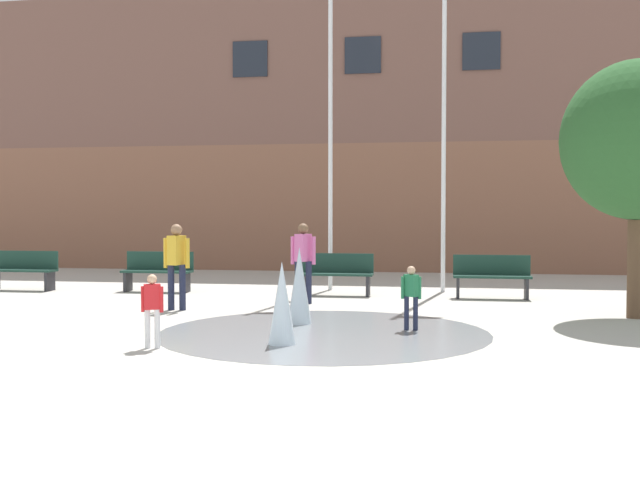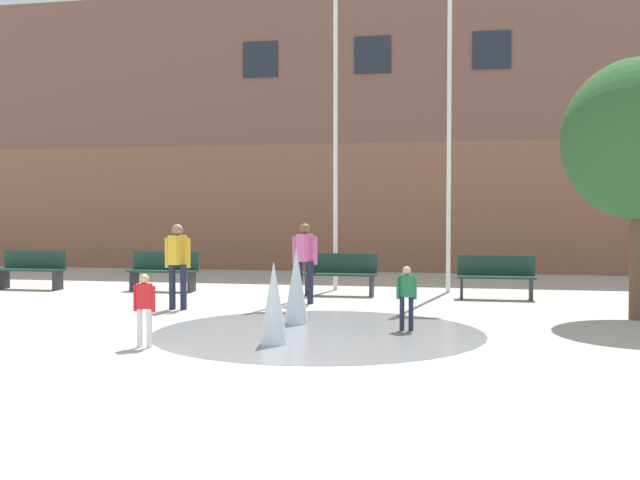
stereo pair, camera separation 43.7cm
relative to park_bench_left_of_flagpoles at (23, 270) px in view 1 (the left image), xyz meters
The scene contains 14 objects.
ground_plane 12.07m from the park_bench_left_of_flagpoles, 53.26° to the right, with size 100.00×100.00×0.00m, color #B2ADA3.
library_building 12.66m from the park_bench_left_of_flagpoles, 53.25° to the left, with size 36.00×6.05×8.71m.
splash_fountain 9.07m from the park_bench_left_of_flagpoles, 33.41° to the right, with size 4.97×4.97×1.24m.
park_bench_left_of_flagpoles is the anchor object (origin of this frame).
park_bench_under_left_flagpole 3.22m from the park_bench_left_of_flagpoles, ahead, with size 1.60×0.44×0.91m.
park_bench_center 7.35m from the park_bench_left_of_flagpoles, ahead, with size 1.60×0.44×0.91m.
park_bench_under_right_flagpole 10.65m from the park_bench_left_of_flagpoles, ahead, with size 1.60×0.44×0.91m.
teen_by_trashcan 5.59m from the park_bench_left_of_flagpoles, 30.71° to the right, with size 0.50×0.38×1.59m.
child_running 10.22m from the park_bench_left_of_flagpoles, 26.31° to the right, with size 0.31×0.23×0.99m.
adult_in_red 7.09m from the park_bench_left_of_flagpoles, 12.17° to the right, with size 0.50×0.39×1.59m.
child_in_fountain 8.84m from the park_bench_left_of_flagpoles, 48.57° to the right, with size 0.31×0.21×0.99m.
flagpole_left 8.33m from the park_bench_left_of_flagpoles, ahead, with size 0.80×0.10×8.90m.
flagpole_right 10.66m from the park_bench_left_of_flagpoles, ahead, with size 0.80×0.10×9.12m.
street_tree_near_building 13.38m from the park_bench_left_of_flagpoles, 11.25° to the right, with size 2.55×2.55×4.39m.
Camera 1 is at (2.44, -6.32, 1.80)m, focal length 42.00 mm.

